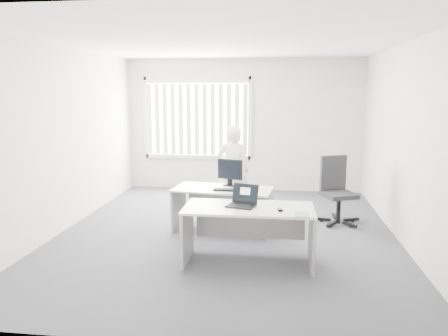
# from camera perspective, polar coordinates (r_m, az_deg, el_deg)

# --- Properties ---
(ground) EXTENTS (6.00, 6.00, 0.00)m
(ground) POSITION_cam_1_polar(r_m,az_deg,el_deg) (6.70, 0.36, -8.47)
(ground) COLOR #4C4B52
(ground) RESTS_ON ground
(wall_back) EXTENTS (5.00, 0.02, 2.80)m
(wall_back) POSITION_cam_1_polar(r_m,az_deg,el_deg) (9.37, 2.59, 5.58)
(wall_back) COLOR silver
(wall_back) RESTS_ON ground
(wall_front) EXTENTS (5.00, 0.02, 2.80)m
(wall_front) POSITION_cam_1_polar(r_m,az_deg,el_deg) (3.47, -5.59, -2.09)
(wall_front) COLOR silver
(wall_front) RESTS_ON ground
(wall_left) EXTENTS (0.02, 6.00, 2.80)m
(wall_left) POSITION_cam_1_polar(r_m,az_deg,el_deg) (7.14, -20.02, 3.60)
(wall_left) COLOR silver
(wall_left) RESTS_ON ground
(wall_right) EXTENTS (0.02, 6.00, 2.80)m
(wall_right) POSITION_cam_1_polar(r_m,az_deg,el_deg) (6.58, 22.56, 2.94)
(wall_right) COLOR silver
(wall_right) RESTS_ON ground
(ceiling) EXTENTS (5.00, 6.00, 0.02)m
(ceiling) POSITION_cam_1_polar(r_m,az_deg,el_deg) (6.39, 0.39, 16.10)
(ceiling) COLOR white
(ceiling) RESTS_ON wall_back
(window) EXTENTS (2.32, 0.06, 1.76)m
(window) POSITION_cam_1_polar(r_m,az_deg,el_deg) (9.45, -3.52, 6.53)
(window) COLOR silver
(window) RESTS_ON wall_back
(blinds) EXTENTS (2.20, 0.10, 1.50)m
(blinds) POSITION_cam_1_polar(r_m,az_deg,el_deg) (9.39, -3.58, 6.32)
(blinds) COLOR white
(blinds) RESTS_ON wall_back
(desk_near) EXTENTS (1.59, 0.76, 0.72)m
(desk_near) POSITION_cam_1_polar(r_m,az_deg,el_deg) (5.42, 3.23, -7.18)
(desk_near) COLOR white
(desk_near) RESTS_ON ground
(desk_far) EXTENTS (1.54, 0.86, 0.67)m
(desk_far) POSITION_cam_1_polar(r_m,az_deg,el_deg) (6.67, -0.14, -4.23)
(desk_far) COLOR white
(desk_far) RESTS_ON ground
(office_chair) EXTENTS (0.81, 0.81, 1.08)m
(office_chair) POSITION_cam_1_polar(r_m,az_deg,el_deg) (7.36, 14.55, -4.35)
(office_chair) COLOR black
(office_chair) RESTS_ON ground
(person) EXTENTS (0.60, 0.42, 1.55)m
(person) POSITION_cam_1_polar(r_m,az_deg,el_deg) (7.51, 1.19, -0.31)
(person) COLOR white
(person) RESTS_ON ground
(laptop) EXTENTS (0.41, 0.38, 0.26)m
(laptop) POSITION_cam_1_polar(r_m,az_deg,el_deg) (5.34, 2.23, -3.74)
(laptop) COLOR black
(laptop) RESTS_ON desk_near
(paper_sheet) EXTENTS (0.31, 0.22, 0.00)m
(paper_sheet) POSITION_cam_1_polar(r_m,az_deg,el_deg) (5.28, 6.98, -5.41)
(paper_sheet) COLOR white
(paper_sheet) RESTS_ON desk_near
(mouse) EXTENTS (0.07, 0.10, 0.04)m
(mouse) POSITION_cam_1_polar(r_m,az_deg,el_deg) (5.23, 7.34, -5.36)
(mouse) COLOR silver
(mouse) RESTS_ON paper_sheet
(booklet) EXTENTS (0.16, 0.23, 0.01)m
(booklet) POSITION_cam_1_polar(r_m,az_deg,el_deg) (5.10, 10.11, -6.00)
(booklet) COLOR white
(booklet) RESTS_ON desk_near
(keyboard) EXTENTS (0.46, 0.18, 0.02)m
(keyboard) POSITION_cam_1_polar(r_m,az_deg,el_deg) (6.46, 0.61, -2.89)
(keyboard) COLOR black
(keyboard) RESTS_ON desk_far
(monitor) EXTENTS (0.44, 0.26, 0.42)m
(monitor) POSITION_cam_1_polar(r_m,az_deg,el_deg) (6.75, 0.78, -0.61)
(monitor) COLOR black
(monitor) RESTS_ON desk_far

